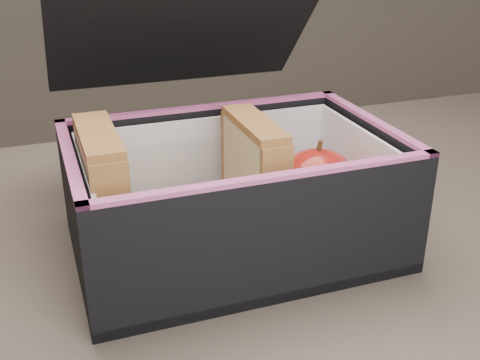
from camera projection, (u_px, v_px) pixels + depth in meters
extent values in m
cube|color=brown|center=(286.00, 282.00, 0.54)|extent=(1.20, 0.80, 0.03)
cube|color=#382D26|center=(466.00, 294.00, 1.17)|extent=(0.05, 0.05, 0.72)
cube|color=black|center=(183.00, 31.00, 0.63)|extent=(0.28, 0.13, 0.14)
cube|color=tan|center=(93.00, 201.00, 0.50)|extent=(0.01, 0.10, 0.11)
cube|color=#CA5F62|center=(105.00, 204.00, 0.50)|extent=(0.01, 0.10, 0.10)
cube|color=tan|center=(115.00, 198.00, 0.51)|extent=(0.01, 0.10, 0.11)
cube|color=brown|center=(97.00, 135.00, 0.48)|extent=(0.03, 0.10, 0.01)
cube|color=tan|center=(246.00, 181.00, 0.54)|extent=(0.01, 0.10, 0.10)
cube|color=#CA5F62|center=(254.00, 184.00, 0.55)|extent=(0.01, 0.09, 0.10)
cube|color=tan|center=(263.00, 179.00, 0.55)|extent=(0.01, 0.10, 0.10)
cube|color=brown|center=(255.00, 124.00, 0.52)|extent=(0.03, 0.10, 0.01)
cylinder|color=#D45E05|center=(177.00, 251.00, 0.52)|extent=(0.02, 0.09, 0.01)
cylinder|color=#D45E05|center=(167.00, 222.00, 0.54)|extent=(0.02, 0.09, 0.01)
cylinder|color=#D45E05|center=(193.00, 218.00, 0.53)|extent=(0.02, 0.09, 0.01)
cylinder|color=#D45E05|center=(185.00, 226.00, 0.56)|extent=(0.03, 0.09, 0.01)
cylinder|color=#D45E05|center=(171.00, 235.00, 0.52)|extent=(0.02, 0.09, 0.01)
cylinder|color=#D45E05|center=(202.00, 210.00, 0.54)|extent=(0.03, 0.09, 0.01)
cube|color=white|center=(318.00, 217.00, 0.59)|extent=(0.09, 0.09, 0.01)
ellipsoid|color=maroon|center=(317.00, 184.00, 0.57)|extent=(0.10, 0.10, 0.07)
cylinder|color=#462F19|center=(320.00, 146.00, 0.55)|extent=(0.01, 0.01, 0.01)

